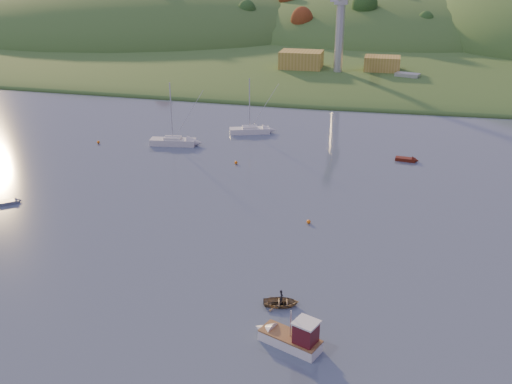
% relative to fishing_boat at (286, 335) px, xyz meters
% --- Properties ---
extents(far_shore, '(620.00, 220.00, 1.50)m').
position_rel_fishing_boat_xyz_m(far_shore, '(-8.42, 219.56, -0.87)').
color(far_shore, '#2D5120').
rests_on(far_shore, ground).
extents(shore_slope, '(640.00, 150.00, 7.00)m').
position_rel_fishing_boat_xyz_m(shore_slope, '(-8.42, 154.56, -0.87)').
color(shore_slope, '#2D5120').
rests_on(shore_slope, ground).
extents(hill_left_far, '(120.00, 100.00, 32.00)m').
position_rel_fishing_boat_xyz_m(hill_left_far, '(-168.42, 204.56, -0.87)').
color(hill_left_far, '#2D5120').
rests_on(hill_left_far, ground).
extents(hill_left, '(170.00, 140.00, 44.00)m').
position_rel_fishing_boat_xyz_m(hill_left, '(-98.42, 189.56, -0.87)').
color(hill_left, '#2D5120').
rests_on(hill_left, ground).
extents(hill_center, '(140.00, 120.00, 36.00)m').
position_rel_fishing_boat_xyz_m(hill_center, '(1.58, 199.56, -0.87)').
color(hill_center, '#2D5120').
rests_on(hill_center, ground).
extents(hillside_trees, '(280.00, 50.00, 32.00)m').
position_rel_fishing_boat_xyz_m(hillside_trees, '(-8.42, 174.56, -0.87)').
color(hillside_trees, '#19461C').
rests_on(hillside_trees, ground).
extents(wharf, '(42.00, 16.00, 2.40)m').
position_rel_fishing_boat_xyz_m(wharf, '(-3.42, 111.56, 0.33)').
color(wharf, slate).
rests_on(wharf, ground).
extents(shed_west, '(11.00, 8.00, 4.80)m').
position_rel_fishing_boat_xyz_m(shed_west, '(-16.42, 112.56, 3.93)').
color(shed_west, olive).
rests_on(shed_west, wharf).
extents(shed_east, '(9.00, 7.00, 4.00)m').
position_rel_fishing_boat_xyz_m(shed_east, '(4.58, 113.56, 3.53)').
color(shed_east, olive).
rests_on(shed_east, wharf).
extents(dock_crane, '(3.20, 28.00, 20.30)m').
position_rel_fishing_boat_xyz_m(dock_crane, '(-6.42, 107.95, 16.30)').
color(dock_crane, '#B7B7BC').
rests_on(dock_crane, wharf).
extents(fishing_boat, '(6.46, 4.13, 3.95)m').
position_rel_fishing_boat_xyz_m(fishing_boat, '(0.00, 0.00, 0.00)').
color(fishing_boat, white).
rests_on(fishing_boat, ground).
extents(sailboat_near, '(7.63, 4.46, 10.14)m').
position_rel_fishing_boat_xyz_m(sailboat_near, '(-17.60, 59.45, -0.20)').
color(sailboat_near, silver).
rests_on(sailboat_near, ground).
extents(sailboat_far, '(8.05, 3.38, 10.83)m').
position_rel_fishing_boat_xyz_m(sailboat_far, '(-28.86, 49.60, -0.16)').
color(sailboat_far, silver).
rests_on(sailboat_far, ground).
extents(canoe, '(3.77, 3.03, 0.69)m').
position_rel_fishing_boat_xyz_m(canoe, '(-1.45, 5.52, -0.53)').
color(canoe, olive).
rests_on(canoe, ground).
extents(paddler, '(0.43, 0.57, 1.40)m').
position_rel_fishing_boat_xyz_m(paddler, '(-1.45, 5.52, -0.17)').
color(paddler, black).
rests_on(paddler, ground).
extents(red_tender, '(3.79, 1.72, 1.25)m').
position_rel_fishing_boat_xyz_m(red_tender, '(10.96, 50.05, -0.61)').
color(red_tender, '#50160B').
rests_on(red_tender, ground).
extents(grey_dinghy, '(2.84, 2.67, 1.06)m').
position_rel_fishing_boat_xyz_m(grey_dinghy, '(-40.44, 21.04, -0.66)').
color(grey_dinghy, slate).
rests_on(grey_dinghy, ground).
extents(work_vessel, '(14.39, 8.60, 3.49)m').
position_rel_fishing_boat_xyz_m(work_vessel, '(11.02, 107.56, 0.37)').
color(work_vessel, slate).
rests_on(work_vessel, ground).
extents(buoy_1, '(0.50, 0.50, 0.50)m').
position_rel_fishing_boat_xyz_m(buoy_1, '(-1.49, 23.66, -0.62)').
color(buoy_1, orange).
rests_on(buoy_1, ground).
extents(buoy_2, '(0.50, 0.50, 0.50)m').
position_rel_fishing_boat_xyz_m(buoy_2, '(-41.88, 47.47, -0.62)').
color(buoy_2, orange).
rests_on(buoy_2, ground).
extents(buoy_3, '(0.50, 0.50, 0.50)m').
position_rel_fishing_boat_xyz_m(buoy_3, '(-15.71, 42.57, -0.62)').
color(buoy_3, orange).
rests_on(buoy_3, ground).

